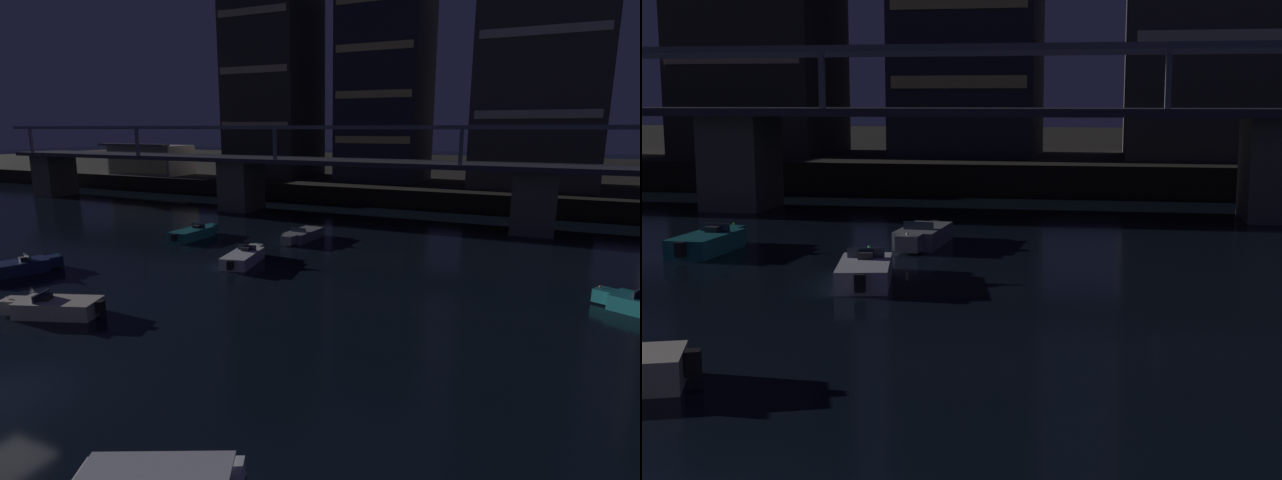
{
  "view_description": "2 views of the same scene",
  "coord_description": "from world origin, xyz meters",
  "views": [
    {
      "loc": [
        16.67,
        -9.45,
        9.11
      ],
      "look_at": [
        4.29,
        17.2,
        2.56
      ],
      "focal_mm": 28.16,
      "sensor_mm": 36.0,
      "label": 1
    },
    {
      "loc": [
        6.23,
        -10.77,
        6.48
      ],
      "look_at": [
        1.23,
        19.23,
        1.56
      ],
      "focal_mm": 48.83,
      "sensor_mm": 36.0,
      "label": 2
    }
  ],
  "objects": [
    {
      "name": "speedboat_near_center",
      "position": [
        -2.2,
        18.69,
        0.41
      ],
      "size": [
        2.56,
        5.22,
        1.16
      ],
      "color": "silver",
      "rests_on": "ground"
    },
    {
      "name": "tower_west_low",
      "position": [
        -21.22,
        56.22,
        20.63
      ],
      "size": [
        11.34,
        11.11,
        37.17
      ],
      "color": "#38332D",
      "rests_on": "far_riverbank"
    },
    {
      "name": "tower_west_tall",
      "position": [
        -4.38,
        56.36,
        16.13
      ],
      "size": [
        10.7,
        10.42,
        28.16
      ],
      "color": "#282833",
      "rests_on": "far_riverbank"
    },
    {
      "name": "waterfront_pavilion",
      "position": [
        -39.71,
        50.22,
        4.44
      ],
      "size": [
        12.4,
        7.4,
        4.7
      ],
      "color": "#B2AD9E",
      "rests_on": "far_riverbank"
    },
    {
      "name": "speedboat_far_left",
      "position": [
        -13.94,
        10.41,
        0.41
      ],
      "size": [
        3.12,
        5.07,
        1.16
      ],
      "color": "#19234C",
      "rests_on": "ground"
    },
    {
      "name": "speedboat_mid_right",
      "position": [
        -5.27,
        6.4,
        0.41
      ],
      "size": [
        5.1,
        3.05,
        1.16
      ],
      "color": "beige",
      "rests_on": "ground"
    },
    {
      "name": "speedboat_far_center",
      "position": [
        -1.87,
        26.94,
        0.41
      ],
      "size": [
        1.99,
        5.22,
        1.16
      ],
      "color": "gray",
      "rests_on": "ground"
    },
    {
      "name": "river_bridge",
      "position": [
        0.0,
        38.31,
        4.32
      ],
      "size": [
        98.17,
        6.4,
        9.38
      ],
      "color": "#605B51",
      "rests_on": "ground"
    },
    {
      "name": "far_riverbank",
      "position": [
        0.0,
        86.32,
        1.1
      ],
      "size": [
        240.0,
        80.0,
        2.2
      ],
      "primitive_type": "cube",
      "color": "black",
      "rests_on": "ground"
    },
    {
      "name": "speedboat_far_right",
      "position": [
        -10.58,
        23.78,
        0.41
      ],
      "size": [
        1.95,
        5.21,
        1.16
      ],
      "color": "#196066",
      "rests_on": "ground"
    },
    {
      "name": "tower_central",
      "position": [
        14.35,
        56.92,
        23.32
      ],
      "size": [
        13.76,
        13.9,
        42.54
      ],
      "color": "#423D38",
      "rests_on": "far_riverbank"
    }
  ]
}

